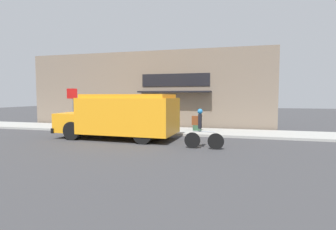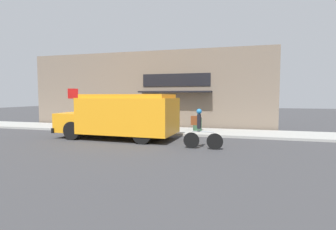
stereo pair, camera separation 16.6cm
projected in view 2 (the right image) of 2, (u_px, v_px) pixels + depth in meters
ground_plane at (124, 134)px, 14.55m from camera, size 70.00×70.00×0.00m
sidewalk at (134, 129)px, 15.86m from camera, size 28.00×2.74×0.12m
storefront at (144, 90)px, 17.23m from camera, size 16.66×0.89×5.00m
school_bus at (122, 115)px, 12.72m from camera, size 5.91×2.89×2.17m
cyclist at (200, 129)px, 10.29m from camera, size 1.57×0.21×1.59m
stop_sign_post at (73, 101)px, 15.84m from camera, size 0.45×0.45×2.46m
trash_bin at (197, 124)px, 14.83m from camera, size 0.50×0.50×0.74m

